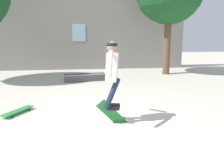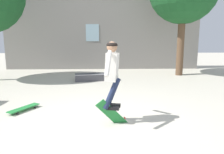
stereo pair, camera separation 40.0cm
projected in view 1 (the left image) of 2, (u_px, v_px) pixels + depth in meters
name	position (u px, v px, depth m)	size (l,w,h in m)	color
ground_plane	(99.00, 123.00, 4.51)	(40.00, 40.00, 0.00)	beige
building_backdrop	(89.00, 28.00, 11.82)	(11.10, 0.52, 5.12)	gray
skate_ledge	(85.00, 77.00, 8.84)	(1.68, 0.68, 0.29)	#4C4C51
skater	(112.00, 70.00, 4.34)	(0.38, 1.14, 1.36)	silver
skateboard_flipping	(113.00, 115.00, 4.47)	(0.71, 0.26, 0.74)	#237F38
skateboard_resting	(18.00, 111.00, 5.07)	(0.59, 0.81, 0.08)	#237F38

